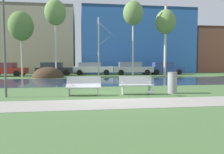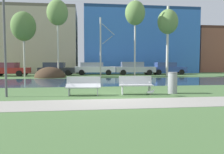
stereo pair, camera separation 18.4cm
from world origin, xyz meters
The scene contains 22 objects.
ground_plane centered at (0.00, 10.00, 0.00)m, with size 120.00×120.00×0.00m, color #4C703D.
paved_path_strip centered at (0.00, -1.75, 0.01)m, with size 60.00×2.03×0.01m, color #9E998E.
river_band centered at (0.00, 7.60, 0.00)m, with size 80.00×7.19×0.01m, color #284256.
soil_mound centered at (-4.57, 12.96, 0.00)m, with size 3.04×3.12×2.10m, color #423021.
bench_left centered at (-1.25, 0.50, 0.47)m, with size 1.63×0.66×0.87m.
bench_right centered at (1.26, 0.50, 0.47)m, with size 1.63×0.66×0.87m.
trash_bin centered at (3.12, 0.56, 0.55)m, with size 0.48×0.48×1.06m.
seagull centered at (1.91, 0.24, 0.13)m, with size 0.42×0.16×0.25m.
streetlamp centered at (-4.66, 0.46, 3.27)m, with size 0.32×0.32×4.83m.
birch_far_left centered at (-7.16, 13.53, 5.08)m, with size 2.42×2.42×6.55m.
birch_left centered at (-3.83, 13.61, 6.50)m, with size 2.15×2.15×8.39m.
birch_center_left centered at (0.55, 13.02, 3.12)m, with size 1.53×2.66×6.05m.
birch_center centered at (4.04, 12.85, 6.50)m, with size 2.06×2.06×8.40m.
birch_center_right centered at (7.65, 13.12, 5.71)m, with size 2.16×2.16×7.43m.
parked_van_nearest_red centered at (-9.36, 15.65, 0.78)m, with size 4.20×2.33×1.48m.
parked_sedan_second_dark centered at (-4.35, 16.24, 0.78)m, with size 4.18×2.22×1.49m.
parked_hatch_third_white centered at (0.04, 16.77, 0.79)m, with size 4.82×2.21×1.48m.
parked_wagon_fourth_silver centered at (4.77, 16.25, 0.81)m, with size 4.75×2.36×1.54m.
parked_suv_fifth_blue centered at (8.93, 16.40, 0.78)m, with size 4.29×2.26×1.48m.
building_beige_block centered at (-8.74, 24.45, 4.47)m, with size 13.04×9.70×8.93m.
building_blue_store centered at (6.71, 23.41, 4.48)m, with size 15.72×8.68×8.97m.
building_brick_low centered at (21.03, 23.95, 3.43)m, with size 10.67×6.20×6.86m.
Camera 2 is at (-1.22, -9.97, 1.57)m, focal length 35.90 mm.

